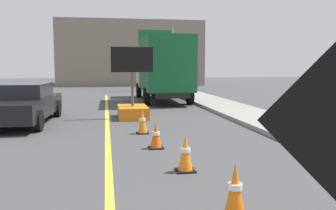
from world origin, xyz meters
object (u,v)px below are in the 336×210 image
(box_truck, at_px, (163,68))
(arrow_board_trailer, at_px, (133,105))
(pickup_car, at_px, (21,103))
(traffic_cone_far_lane, at_px, (156,136))
(traffic_cone_near_sign, at_px, (235,191))
(traffic_cone_mid_lane, at_px, (185,153))
(highway_guide_sign, at_px, (163,48))
(traffic_cone_curbside, at_px, (142,121))

(box_truck, bearing_deg, arrow_board_trailer, -109.21)
(pickup_car, relative_size, traffic_cone_far_lane, 7.69)
(traffic_cone_near_sign, distance_m, traffic_cone_mid_lane, 2.16)
(pickup_car, xyz_separation_m, traffic_cone_near_sign, (4.57, -8.72, -0.34))
(traffic_cone_mid_lane, bearing_deg, traffic_cone_far_lane, 98.21)
(arrow_board_trailer, distance_m, traffic_cone_near_sign, 9.42)
(box_truck, distance_m, traffic_cone_near_sign, 15.75)
(box_truck, relative_size, pickup_car, 1.46)
(highway_guide_sign, xyz_separation_m, traffic_cone_near_sign, (-2.86, -24.25, -3.06))
(highway_guide_sign, distance_m, traffic_cone_mid_lane, 22.52)
(traffic_cone_curbside, bearing_deg, arrow_board_trailer, 90.82)
(arrow_board_trailer, distance_m, traffic_cone_mid_lane, 7.27)
(box_truck, relative_size, highway_guide_sign, 1.44)
(pickup_car, height_order, traffic_cone_curbside, pickup_car)
(arrow_board_trailer, xyz_separation_m, box_truck, (2.16, 6.20, 1.39))
(pickup_car, xyz_separation_m, traffic_cone_curbside, (3.96, -2.60, -0.34))
(box_truck, xyz_separation_m, traffic_cone_curbside, (-2.11, -9.48, -1.52))
(pickup_car, relative_size, highway_guide_sign, 0.99)
(traffic_cone_mid_lane, bearing_deg, box_truck, 82.81)
(pickup_car, relative_size, traffic_cone_near_sign, 6.69)
(box_truck, height_order, traffic_cone_near_sign, box_truck)
(traffic_cone_near_sign, xyz_separation_m, traffic_cone_mid_lane, (-0.19, 2.15, -0.01))
(highway_guide_sign, relative_size, traffic_cone_curbside, 6.82)
(arrow_board_trailer, bearing_deg, traffic_cone_mid_lane, -86.35)
(box_truck, bearing_deg, traffic_cone_near_sign, -95.52)
(traffic_cone_mid_lane, xyz_separation_m, traffic_cone_far_lane, (-0.29, 2.00, -0.04))
(box_truck, height_order, pickup_car, box_truck)
(box_truck, distance_m, highway_guide_sign, 8.89)
(arrow_board_trailer, xyz_separation_m, traffic_cone_far_lane, (0.17, -5.25, -0.17))
(highway_guide_sign, bearing_deg, traffic_cone_curbside, -100.82)
(traffic_cone_near_sign, height_order, traffic_cone_curbside, traffic_cone_near_sign)
(traffic_cone_far_lane, bearing_deg, traffic_cone_mid_lane, -81.79)
(arrow_board_trailer, bearing_deg, box_truck, 70.79)
(box_truck, bearing_deg, traffic_cone_curbside, -102.56)
(traffic_cone_mid_lane, bearing_deg, highway_guide_sign, 82.14)
(traffic_cone_mid_lane, height_order, traffic_cone_far_lane, traffic_cone_mid_lane)
(highway_guide_sign, distance_m, traffic_cone_curbside, 18.71)
(box_truck, bearing_deg, pickup_car, -131.44)
(pickup_car, xyz_separation_m, highway_guide_sign, (7.43, 15.53, 2.72))
(highway_guide_sign, height_order, traffic_cone_far_lane, highway_guide_sign)
(highway_guide_sign, height_order, traffic_cone_mid_lane, highway_guide_sign)
(traffic_cone_far_lane, distance_m, traffic_cone_curbside, 1.97)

